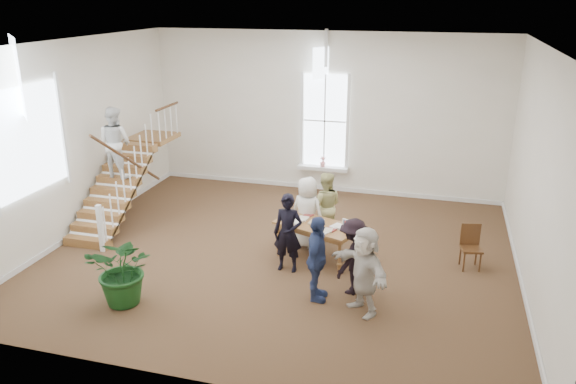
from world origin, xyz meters
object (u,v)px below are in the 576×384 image
(woman_cluster_b, at_px, (353,256))
(floor_plant, at_px, (124,270))
(woman_cluster_c, at_px, (364,271))
(library_table, at_px, (316,228))
(woman_cluster_a, at_px, (317,259))
(elderly_woman, at_px, (307,212))
(person_yellow, at_px, (325,206))
(police_officer, at_px, (288,233))
(side_chair, at_px, (471,244))

(woman_cluster_b, bearing_deg, floor_plant, -48.67)
(woman_cluster_c, bearing_deg, woman_cluster_b, 160.41)
(library_table, xyz_separation_m, woman_cluster_a, (0.39, -1.65, 0.10))
(elderly_woman, relative_size, woman_cluster_a, 0.99)
(person_yellow, bearing_deg, library_table, 82.12)
(woman_cluster_b, height_order, woman_cluster_c, woman_cluster_c)
(person_yellow, height_order, woman_cluster_b, person_yellow)
(woman_cluster_a, height_order, woman_cluster_b, woman_cluster_a)
(elderly_woman, distance_m, woman_cluster_a, 2.37)
(woman_cluster_b, distance_m, woman_cluster_c, 0.72)
(library_table, distance_m, woman_cluster_c, 2.26)
(woman_cluster_b, relative_size, woman_cluster_c, 0.92)
(police_officer, distance_m, woman_cluster_c, 2.11)
(elderly_woman, xyz_separation_m, woman_cluster_c, (1.63, -2.45, -0.00))
(library_table, relative_size, side_chair, 2.05)
(woman_cluster_a, relative_size, side_chair, 1.76)
(library_table, bearing_deg, elderly_woman, 138.84)
(library_table, distance_m, woman_cluster_b, 1.56)
(library_table, height_order, woman_cluster_a, woman_cluster_a)
(police_officer, distance_m, elderly_woman, 1.25)
(elderly_woman, xyz_separation_m, person_yellow, (0.30, 0.50, -0.01))
(police_officer, height_order, side_chair, police_officer)
(woman_cluster_c, bearing_deg, woman_cluster_a, -146.90)
(police_officer, relative_size, elderly_woman, 1.01)
(side_chair, bearing_deg, woman_cluster_b, -154.51)
(library_table, xyz_separation_m, police_officer, (-0.44, -0.65, 0.10))
(elderly_woman, distance_m, side_chair, 3.54)
(library_table, height_order, woman_cluster_c, woman_cluster_c)
(police_officer, bearing_deg, floor_plant, -139.26)
(floor_plant, xyz_separation_m, side_chair, (6.14, 3.24, -0.17))
(woman_cluster_a, bearing_deg, elderly_woman, 14.79)
(woman_cluster_c, distance_m, floor_plant, 4.34)
(floor_plant, bearing_deg, police_officer, 39.62)
(person_yellow, relative_size, side_chair, 1.72)
(woman_cluster_b, bearing_deg, person_yellow, -135.70)
(elderly_woman, bearing_deg, woman_cluster_c, 140.09)
(woman_cluster_a, distance_m, woman_cluster_c, 0.92)
(person_yellow, distance_m, floor_plant, 4.82)
(person_yellow, relative_size, woman_cluster_c, 0.99)
(police_officer, height_order, woman_cluster_b, police_officer)
(elderly_woman, bearing_deg, police_officer, 101.86)
(police_officer, distance_m, person_yellow, 1.80)
(police_officer, distance_m, side_chair, 3.82)
(elderly_woman, relative_size, floor_plant, 1.19)
(woman_cluster_a, distance_m, side_chair, 3.55)
(side_chair, bearing_deg, library_table, 176.68)
(floor_plant, bearing_deg, side_chair, 27.84)
(person_yellow, relative_size, woman_cluster_b, 1.08)
(elderly_woman, bearing_deg, woman_cluster_a, 124.45)
(police_officer, distance_m, woman_cluster_a, 1.30)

